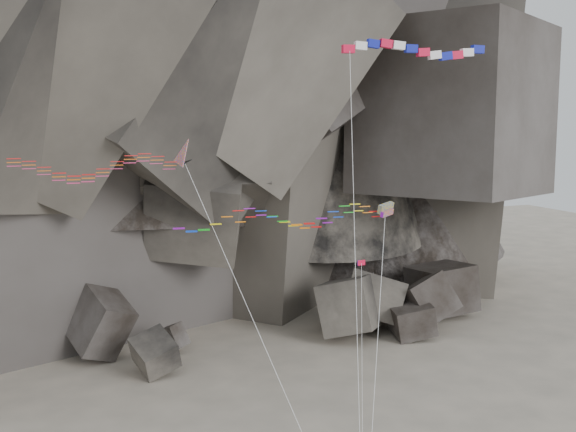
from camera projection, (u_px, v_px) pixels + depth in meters
name	position (u px, v px, depth m)	size (l,w,h in m)	color
headland	(96.00, 5.00, 103.35)	(110.00, 70.00, 84.00)	#564F46
boulder_field	(309.00, 319.00, 84.77)	(84.08, 17.35, 8.75)	#47423F
delta_kite	(90.00, 166.00, 41.86)	(17.36, 11.90, 23.51)	red
banner_kite	(415.00, 53.00, 42.50)	(10.24, 6.76, 29.21)	red
parafoil_kite	(277.00, 217.00, 43.68)	(14.33, 8.78, 19.38)	gold
pennant_kite	(361.00, 323.00, 43.51)	(3.51, 6.96, 15.88)	red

